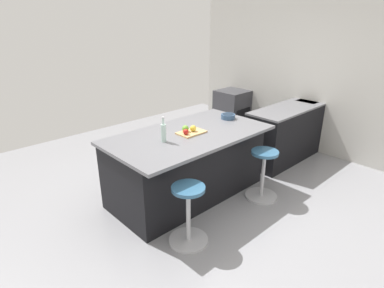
{
  "coord_description": "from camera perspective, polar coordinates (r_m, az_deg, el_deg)",
  "views": [
    {
      "loc": [
        2.62,
        2.61,
        2.34
      ],
      "look_at": [
        -0.01,
        -0.2,
        0.79
      ],
      "focal_mm": 29.66,
      "sensor_mm": 36.0,
      "label": 1
    }
  ],
  "objects": [
    {
      "name": "apple_yellow",
      "position": [
        4.13,
        0.2,
        2.83
      ],
      "size": [
        0.08,
        0.08,
        0.08
      ],
      "primitive_type": "sphere",
      "color": "gold",
      "rests_on": "cutting_board"
    },
    {
      "name": "stool_by_window",
      "position": [
        4.43,
        12.6,
        -5.62
      ],
      "size": [
        0.44,
        0.44,
        0.69
      ],
      "color": "#B7B7BC",
      "rests_on": "ground_plane"
    },
    {
      "name": "stool_middle",
      "position": [
        3.52,
        -0.66,
        -12.89
      ],
      "size": [
        0.44,
        0.44,
        0.69
      ],
      "color": "#B7B7BC",
      "rests_on": "ground_plane"
    },
    {
      "name": "apple_red",
      "position": [
        4.02,
        -1.12,
        2.2
      ],
      "size": [
        0.07,
        0.07,
        0.07
      ],
      "primitive_type": "sphere",
      "color": "red",
      "rests_on": "cutting_board"
    },
    {
      "name": "fruit_bowl",
      "position": [
        4.75,
        6.49,
        5.0
      ],
      "size": [
        0.21,
        0.21,
        0.07
      ],
      "color": "#334C6B",
      "rests_on": "kitchen_island"
    },
    {
      "name": "interior_partition_left",
      "position": [
        6.12,
        21.58,
        11.86
      ],
      "size": [
        0.12,
        5.14,
        2.84
      ],
      "color": "beige",
      "rests_on": "ground_plane"
    },
    {
      "name": "ground_plane",
      "position": [
        4.37,
        1.72,
        -10.35
      ],
      "size": [
        7.39,
        7.39,
        0.0
      ],
      "primitive_type": "plane",
      "color": "gray"
    },
    {
      "name": "cutting_board",
      "position": [
        4.13,
        -0.12,
        2.09
      ],
      "size": [
        0.36,
        0.24,
        0.02
      ],
      "primitive_type": "cube",
      "color": "tan",
      "rests_on": "kitchen_island"
    },
    {
      "name": "sink_cabinet",
      "position": [
        6.05,
        18.62,
        2.8
      ],
      "size": [
        2.43,
        0.6,
        1.2
      ],
      "color": "black",
      "rests_on": "ground_plane"
    },
    {
      "name": "oven_range",
      "position": [
        6.88,
        7.2,
        5.86
      ],
      "size": [
        0.6,
        0.61,
        0.89
      ],
      "color": "#38383D",
      "rests_on": "ground_plane"
    },
    {
      "name": "water_bottle",
      "position": [
        3.82,
        -5.15,
        2.14
      ],
      "size": [
        0.06,
        0.06,
        0.31
      ],
      "color": "silver",
      "rests_on": "kitchen_island"
    },
    {
      "name": "apple_green",
      "position": [
        4.1,
        -1.2,
        2.77
      ],
      "size": [
        0.09,
        0.09,
        0.09
      ],
      "primitive_type": "sphere",
      "color": "#609E2D",
      "rests_on": "cutting_board"
    },
    {
      "name": "kitchen_island",
      "position": [
        4.34,
        -0.88,
        -3.55
      ],
      "size": [
        2.17,
        1.19,
        0.92
      ],
      "color": "black",
      "rests_on": "ground_plane"
    }
  ]
}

